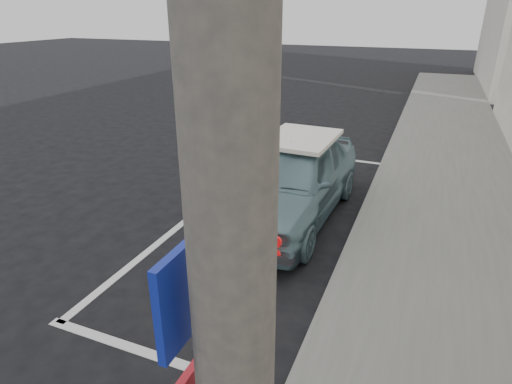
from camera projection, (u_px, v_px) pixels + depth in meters
ground at (151, 317)px, 4.99m from camera, size 80.00×80.00×0.00m
sidewalk at (448, 280)px, 5.54m from camera, size 2.80×40.00×0.15m
pline_rear at (163, 358)px, 4.38m from camera, size 3.00×0.12×0.01m
pline_front at (327, 157)px, 10.33m from camera, size 3.00×0.12×0.01m
pline_side at (206, 204)px, 7.85m from camera, size 0.12×7.00×0.01m
retro_coupe at (291, 178)px, 7.18m from camera, size 1.75×4.04×1.35m
cat at (244, 260)px, 5.91m from camera, size 0.23×0.44×0.24m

